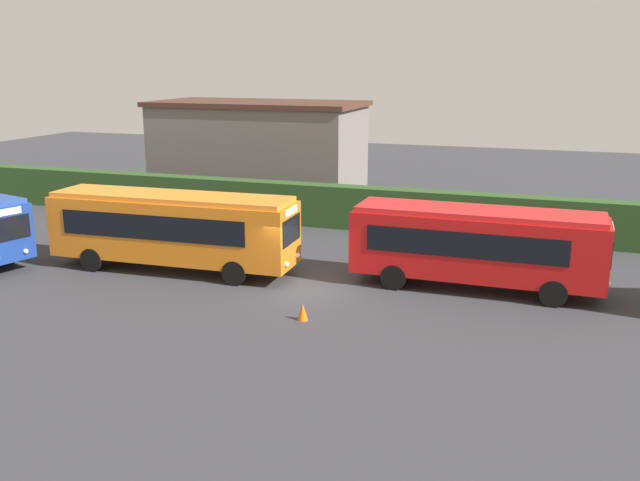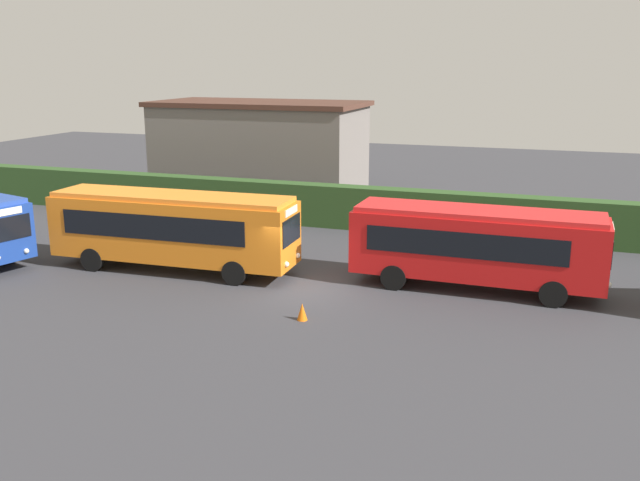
% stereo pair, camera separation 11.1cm
% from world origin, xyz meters
% --- Properties ---
extents(ground_plane, '(98.08, 98.08, 0.00)m').
position_xyz_m(ground_plane, '(0.00, 0.00, 0.00)').
color(ground_plane, '#38383D').
extents(bus_orange, '(10.67, 2.84, 3.27)m').
position_xyz_m(bus_orange, '(-5.84, 0.68, 1.88)').
color(bus_orange, orange).
rests_on(bus_orange, ground_plane).
extents(bus_red, '(9.62, 2.62, 3.15)m').
position_xyz_m(bus_red, '(6.45, 2.29, 1.82)').
color(bus_red, red).
rests_on(bus_red, ground_plane).
extents(person_center, '(0.49, 0.53, 1.83)m').
position_xyz_m(person_center, '(7.27, 5.52, 0.96)').
color(person_center, maroon).
rests_on(person_center, ground_plane).
extents(hedge_row, '(61.04, 1.13, 2.23)m').
position_xyz_m(hedge_row, '(0.00, 10.55, 1.12)').
color(hedge_row, '#2C4C22').
rests_on(hedge_row, ground_plane).
extents(depot_building, '(13.38, 6.79, 6.10)m').
position_xyz_m(depot_building, '(-9.29, 17.41, 3.06)').
color(depot_building, slate).
rests_on(depot_building, ground_plane).
extents(traffic_cone, '(0.36, 0.36, 0.60)m').
position_xyz_m(traffic_cone, '(1.32, -3.05, 0.30)').
color(traffic_cone, orange).
rests_on(traffic_cone, ground_plane).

